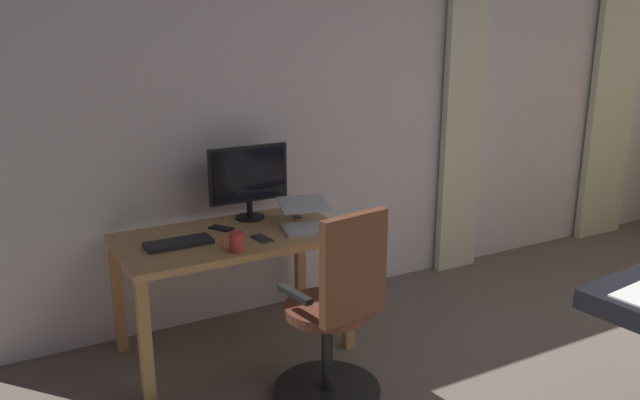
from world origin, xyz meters
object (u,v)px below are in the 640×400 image
(office_chair, at_px, (336,318))
(cell_phone_by_monitor, at_px, (221,228))
(computer_keyboard, at_px, (179,243))
(cell_phone_face_up, at_px, (262,239))
(desk, at_px, (232,250))
(computer_monitor, at_px, (249,177))
(laptop, at_px, (306,219))
(mug_coffee, at_px, (236,242))
(computer_mouse, at_px, (298,214))

(office_chair, height_order, cell_phone_by_monitor, office_chair)
(office_chair, xyz_separation_m, computer_keyboard, (0.56, -0.74, 0.26))
(cell_phone_face_up, bearing_deg, desk, -62.21)
(computer_monitor, distance_m, cell_phone_by_monitor, 0.36)
(laptop, xyz_separation_m, mug_coffee, (0.51, 0.17, -0.00))
(computer_mouse, bearing_deg, cell_phone_by_monitor, -0.93)
(office_chair, relative_size, mug_coffee, 8.26)
(desk, relative_size, computer_monitor, 2.54)
(computer_keyboard, height_order, cell_phone_face_up, computer_keyboard)
(computer_keyboard, height_order, computer_mouse, computer_mouse)
(computer_keyboard, bearing_deg, office_chair, 126.80)
(cell_phone_face_up, bearing_deg, computer_mouse, -151.17)
(office_chair, relative_size, computer_keyboard, 2.91)
(desk, xyz_separation_m, laptop, (-0.43, 0.10, 0.15))
(desk, bearing_deg, computer_keyboard, 5.14)
(computer_mouse, bearing_deg, office_chair, 74.86)
(computer_keyboard, distance_m, mug_coffee, 0.34)
(computer_keyboard, bearing_deg, cell_phone_face_up, 162.71)
(office_chair, height_order, computer_monitor, computer_monitor)
(computer_keyboard, height_order, mug_coffee, mug_coffee)
(computer_monitor, xyz_separation_m, cell_phone_by_monitor, (0.23, 0.12, -0.25))
(desk, bearing_deg, mug_coffee, 74.06)
(computer_monitor, distance_m, mug_coffee, 0.62)
(laptop, bearing_deg, office_chair, 87.37)
(desk, relative_size, computer_mouse, 12.76)
(cell_phone_face_up, height_order, mug_coffee, mug_coffee)
(cell_phone_by_monitor, height_order, mug_coffee, mug_coffee)
(laptop, bearing_deg, cell_phone_by_monitor, -13.71)
(computer_mouse, distance_m, cell_phone_face_up, 0.46)
(computer_monitor, height_order, mug_coffee, computer_monitor)
(cell_phone_by_monitor, distance_m, mug_coffee, 0.40)
(computer_monitor, height_order, cell_phone_face_up, computer_monitor)
(cell_phone_face_up, relative_size, cell_phone_by_monitor, 1.00)
(laptop, relative_size, computer_mouse, 3.82)
(computer_keyboard, bearing_deg, laptop, 174.23)
(office_chair, xyz_separation_m, mug_coffee, (0.32, -0.50, 0.30))
(computer_keyboard, bearing_deg, computer_monitor, -153.38)
(office_chair, bearing_deg, computer_mouse, 66.17)
(office_chair, bearing_deg, mug_coffee, 113.77)
(desk, relative_size, cell_phone_face_up, 8.86)
(laptop, xyz_separation_m, cell_phone_by_monitor, (0.45, -0.22, -0.05))
(computer_monitor, bearing_deg, mug_coffee, 60.12)
(computer_mouse, relative_size, mug_coffee, 0.79)
(office_chair, bearing_deg, laptop, 65.79)
(mug_coffee, bearing_deg, office_chair, 122.46)
(computer_keyboard, relative_size, cell_phone_face_up, 2.50)
(computer_keyboard, relative_size, computer_mouse, 3.60)
(computer_mouse, bearing_deg, computer_keyboard, 9.95)
(cell_phone_face_up, distance_m, cell_phone_by_monitor, 0.31)
(computer_monitor, relative_size, computer_keyboard, 1.39)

